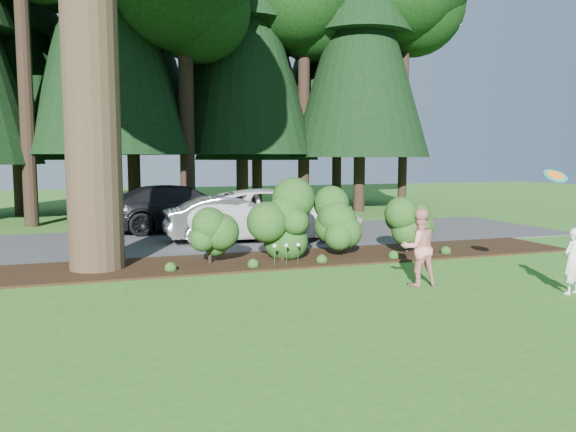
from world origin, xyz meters
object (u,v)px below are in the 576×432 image
(car_white_suv, at_px, (274,214))
(frisbee, at_px, (555,176))
(car_dark_suv, at_px, (181,208))
(child, at_px, (572,261))
(adult, at_px, (419,247))
(car_silver_wagon, at_px, (234,219))

(car_white_suv, distance_m, frisbee, 9.21)
(car_dark_suv, bearing_deg, child, -159.41)
(adult, distance_m, frisbee, 2.89)
(car_dark_suv, relative_size, frisbee, 12.11)
(child, bearing_deg, frisbee, -29.67)
(car_white_suv, xyz_separation_m, car_dark_suv, (-2.52, 2.97, 0.01))
(child, bearing_deg, adult, -48.89)
(adult, bearing_deg, car_dark_suv, -66.40)
(child, relative_size, frisbee, 2.80)
(frisbee, bearing_deg, car_silver_wagon, 116.19)
(adult, bearing_deg, car_silver_wagon, -67.66)
(frisbee, bearing_deg, child, -13.98)
(car_dark_suv, relative_size, child, 4.33)
(car_dark_suv, distance_m, child, 13.07)
(car_silver_wagon, bearing_deg, adult, -163.44)
(car_white_suv, relative_size, child, 4.46)
(child, height_order, adult, adult)
(adult, xyz_separation_m, frisbee, (1.99, -1.47, 1.48))
(car_silver_wagon, xyz_separation_m, child, (4.62, -8.65, -0.08))
(adult, relative_size, frisbee, 3.42)
(car_silver_wagon, bearing_deg, child, -152.72)
(car_silver_wagon, relative_size, frisbee, 9.20)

